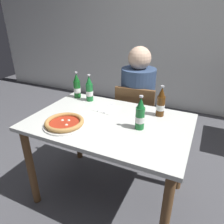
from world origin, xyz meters
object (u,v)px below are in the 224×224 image
Objects in this scene: beer_bottle_left at (161,103)px; beer_bottle_right at (140,115)px; beer_bottle_extra at (89,90)px; dining_table_main at (109,133)px; pizza_margherita_near at (64,123)px; napkin_with_cutlery at (106,108)px; chair_behind_table at (136,119)px; diner_seated at (137,108)px; beer_bottle_center at (77,87)px.

beer_bottle_left and beer_bottle_right have the same top height.
beer_bottle_left is 0.66m from beer_bottle_extra.
dining_table_main is 4.86× the size of beer_bottle_extra.
pizza_margherita_near reaches higher than napkin_with_cutlery.
napkin_with_cutlery is (-0.13, -0.42, 0.27)m from chair_behind_table.
diner_seated is at bearing 75.76° from napkin_with_cutlery.
diner_seated is 0.59m from beer_bottle_left.
pizza_margherita_near is 0.50m from beer_bottle_extra.
pizza_margherita_near is (-0.26, -0.87, 0.19)m from diner_seated.
diner_seated reaches higher than beer_bottle_extra.
beer_bottle_right is 0.42m from napkin_with_cutlery.
beer_bottle_center reaches higher than napkin_with_cutlery.
beer_bottle_right is at bearing -106.74° from beer_bottle_left.
diner_seated is (0.00, 0.66, -0.05)m from dining_table_main.
dining_table_main is 0.49m from beer_bottle_extra.
dining_table_main is at bearing 83.15° from chair_behind_table.
beer_bottle_extra is (0.15, -0.02, 0.00)m from beer_bottle_center.
napkin_with_cutlery is (0.14, 0.39, -0.02)m from pizza_margherita_near.
beer_bottle_center is (-0.49, -0.35, 0.27)m from diner_seated.
beer_bottle_left is (0.32, 0.25, 0.22)m from dining_table_main.
beer_bottle_right is at bearing -27.11° from beer_bottle_extra.
dining_table_main is at bearing -90.37° from diner_seated.
beer_bottle_center reaches higher than chair_behind_table.
beer_bottle_right reaches higher than dining_table_main.
beer_bottle_extra is (-0.66, 0.03, 0.00)m from beer_bottle_left.
beer_bottle_right is (0.23, -0.62, 0.37)m from chair_behind_table.
beer_bottle_extra is (-0.35, -0.33, 0.37)m from chair_behind_table.
beer_bottle_left is 1.25× the size of napkin_with_cutlery.
beer_bottle_left is at bearing -3.93° from beer_bottle_center.
beer_bottle_extra is at bearing 37.44° from chair_behind_table.
beer_bottle_center and beer_bottle_right have the same top height.
diner_seated reaches higher than beer_bottle_right.
dining_table_main is 0.33m from beer_bottle_right.
dining_table_main is 4.86× the size of beer_bottle_left.
chair_behind_table is 0.91m from pizza_margherita_near.
dining_table_main is at bearing -58.05° from napkin_with_cutlery.
beer_bottle_extra is (-0.08, 0.49, 0.08)m from pizza_margherita_near.
chair_behind_table is 3.44× the size of beer_bottle_extra.
chair_behind_table is 3.44× the size of beer_bottle_right.
chair_behind_table is at bearing 31.49° from beer_bottle_center.
napkin_with_cutlery is at bearing 121.95° from dining_table_main.
beer_bottle_left is at bearing -2.85° from beer_bottle_extra.
beer_bottle_center reaches higher than pizza_margherita_near.
beer_bottle_right is at bearing 104.64° from chair_behind_table.
diner_seated is at bearing 35.88° from beer_bottle_center.
beer_bottle_extra is (-0.58, 0.30, 0.00)m from beer_bottle_right.
dining_table_main is 0.36m from pizza_margherita_near.
pizza_margherita_near is 1.23× the size of beer_bottle_right.
napkin_with_cutlery is (-0.36, 0.20, -0.10)m from beer_bottle_right.
beer_bottle_left is 0.28m from beer_bottle_right.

